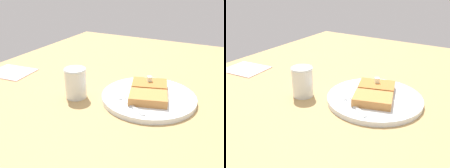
{
  "view_description": "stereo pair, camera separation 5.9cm",
  "coord_description": "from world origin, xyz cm",
  "views": [
    {
      "loc": [
        70.35,
        23.74,
        35.42
      ],
      "look_at": [
        12.61,
        -5.59,
        6.41
      ],
      "focal_mm": 40.0,
      "sensor_mm": 36.0,
      "label": 1
    },
    {
      "loc": [
        67.42,
        28.91,
        35.42
      ],
      "look_at": [
        12.61,
        -5.59,
        6.41
      ],
      "focal_mm": 40.0,
      "sensor_mm": 36.0,
      "label": 2
    }
  ],
  "objects": [
    {
      "name": "table_surface",
      "position": [
        0.0,
        0.0,
        0.96
      ],
      "size": [
        120.97,
        120.97,
        1.91
      ],
      "primitive_type": "cube",
      "color": "tan",
      "rests_on": "ground"
    },
    {
      "name": "toast_slice_middle",
      "position": [
        12.5,
        5.31,
        4.5
      ],
      "size": [
        9.9,
        11.87,
        2.27
      ],
      "primitive_type": "cube",
      "rotation": [
        0.0,
        0.0,
        0.29
      ],
      "color": "#B97A3D",
      "rests_on": "plate"
    },
    {
      "name": "napkin",
      "position": [
        11.19,
        -47.63,
        2.06
      ],
      "size": [
        13.55,
        16.07,
        0.3
      ],
      "primitive_type": "cube",
      "rotation": [
        0.0,
        0.0,
        0.09
      ],
      "color": "beige",
      "rests_on": "table_surface"
    },
    {
      "name": "toast_slice_left",
      "position": [
        4.82,
        3.0,
        4.5
      ],
      "size": [
        9.9,
        11.87,
        2.27
      ],
      "primitive_type": "cube",
      "rotation": [
        0.0,
        0.0,
        0.29
      ],
      "color": "#B16D30",
      "rests_on": "plate"
    },
    {
      "name": "syrup_jar",
      "position": [
        16.56,
        -15.34,
        5.99
      ],
      "size": [
        6.37,
        6.37,
        8.82
      ],
      "color": "#471E08",
      "rests_on": "table_surface"
    },
    {
      "name": "butter_pat_primary",
      "position": [
        4.08,
        2.64,
        6.38
      ],
      "size": [
        2.01,
        1.97,
        1.5
      ],
      "primitive_type": "cube",
      "rotation": [
        0.0,
        0.0,
        0.6
      ],
      "color": "#F3F1C5",
      "rests_on": "toast_slice_left"
    },
    {
      "name": "fork",
      "position": [
        15.02,
        -0.52,
        3.55
      ],
      "size": [
        10.18,
        14.04,
        0.36
      ],
      "color": "silver",
      "rests_on": "plate"
    },
    {
      "name": "plate",
      "position": [
        8.66,
        4.15,
        2.76
      ],
      "size": [
        26.83,
        26.83,
        1.45
      ],
      "color": "silver",
      "rests_on": "table_surface"
    }
  ]
}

